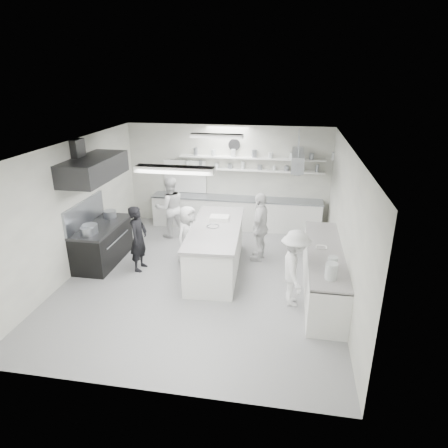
% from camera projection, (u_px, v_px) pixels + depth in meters
% --- Properties ---
extents(floor, '(6.00, 7.00, 0.02)m').
position_uv_depth(floor, '(203.00, 278.00, 9.01)').
color(floor, '#9E9EA0').
rests_on(floor, ground).
extents(ceiling, '(6.00, 7.00, 0.02)m').
position_uv_depth(ceiling, '(200.00, 146.00, 7.92)').
color(ceiling, white).
rests_on(ceiling, wall_back).
extents(wall_back, '(6.00, 0.04, 3.00)m').
position_uv_depth(wall_back, '(228.00, 176.00, 11.68)').
color(wall_back, silver).
rests_on(wall_back, floor).
extents(wall_front, '(6.00, 0.04, 3.00)m').
position_uv_depth(wall_front, '(144.00, 304.00, 5.25)').
color(wall_front, silver).
rests_on(wall_front, floor).
extents(wall_left, '(0.04, 7.00, 3.00)m').
position_uv_depth(wall_left, '(73.00, 208.00, 8.94)').
color(wall_left, silver).
rests_on(wall_left, floor).
extents(wall_right, '(0.04, 7.00, 3.00)m').
position_uv_depth(wall_right, '(345.00, 224.00, 7.99)').
color(wall_right, silver).
rests_on(wall_right, floor).
extents(stove, '(0.80, 1.80, 0.90)m').
position_uv_depth(stove, '(103.00, 244.00, 9.63)').
color(stove, black).
rests_on(stove, floor).
extents(exhaust_hood, '(0.85, 2.00, 0.50)m').
position_uv_depth(exhaust_hood, '(93.00, 168.00, 8.94)').
color(exhaust_hood, '#2A2A2C').
rests_on(exhaust_hood, wall_left).
extents(back_counter, '(5.00, 0.60, 0.92)m').
position_uv_depth(back_counter, '(236.00, 213.00, 11.74)').
color(back_counter, white).
rests_on(back_counter, floor).
extents(shelf_lower, '(4.20, 0.26, 0.04)m').
position_uv_depth(shelf_lower, '(251.00, 170.00, 11.36)').
color(shelf_lower, white).
rests_on(shelf_lower, wall_back).
extents(shelf_upper, '(4.20, 0.26, 0.04)m').
position_uv_depth(shelf_upper, '(251.00, 158.00, 11.24)').
color(shelf_upper, white).
rests_on(shelf_upper, wall_back).
extents(pass_through_window, '(1.30, 0.04, 1.00)m').
position_uv_depth(pass_through_window, '(185.00, 176.00, 11.89)').
color(pass_through_window, black).
rests_on(pass_through_window, wall_back).
extents(wall_clock, '(0.32, 0.05, 0.32)m').
position_uv_depth(wall_clock, '(234.00, 145.00, 11.27)').
color(wall_clock, white).
rests_on(wall_clock, wall_back).
extents(right_counter, '(0.74, 3.30, 0.94)m').
position_uv_depth(right_counter, '(323.00, 272.00, 8.24)').
color(right_counter, white).
rests_on(right_counter, floor).
extents(pot_rack, '(0.30, 1.60, 0.40)m').
position_uv_depth(pot_rack, '(298.00, 160.00, 10.07)').
color(pot_rack, '#90959F').
rests_on(pot_rack, ceiling).
extents(light_fixture_front, '(1.30, 0.25, 0.10)m').
position_uv_depth(light_fixture_front, '(175.00, 169.00, 6.29)').
color(light_fixture_front, white).
rests_on(light_fixture_front, ceiling).
extents(light_fixture_rear, '(1.30, 0.25, 0.10)m').
position_uv_depth(light_fixture_rear, '(217.00, 136.00, 9.60)').
color(light_fixture_rear, white).
rests_on(light_fixture_rear, ceiling).
extents(prep_island, '(1.21, 2.86, 1.04)m').
position_uv_depth(prep_island, '(216.00, 249.00, 9.20)').
color(prep_island, white).
rests_on(prep_island, floor).
extents(stove_pot, '(0.35, 0.35, 0.25)m').
position_uv_depth(stove_pot, '(90.00, 230.00, 8.97)').
color(stove_pot, '#90959F').
rests_on(stove_pot, stove).
extents(cook_stove, '(0.41, 0.59, 1.57)m').
position_uv_depth(cook_stove, '(139.00, 238.00, 9.12)').
color(cook_stove, black).
rests_on(cook_stove, floor).
extents(cook_back, '(1.06, 0.99, 1.73)m').
position_uv_depth(cook_back, '(170.00, 207.00, 10.97)').
color(cook_back, white).
rests_on(cook_back, floor).
extents(cook_island_left, '(0.72, 0.84, 1.45)m').
position_uv_depth(cook_island_left, '(188.00, 235.00, 9.48)').
color(cook_island_left, white).
rests_on(cook_island_left, floor).
extents(cook_island_right, '(0.60, 1.07, 1.73)m').
position_uv_depth(cook_island_right, '(260.00, 227.00, 9.60)').
color(cook_island_right, white).
rests_on(cook_island_right, floor).
extents(cook_right, '(0.71, 1.09, 1.59)m').
position_uv_depth(cook_right, '(295.00, 268.00, 7.71)').
color(cook_right, white).
rests_on(cook_right, floor).
extents(bowl_island_a, '(0.34, 0.34, 0.07)m').
position_uv_depth(bowl_island_a, '(213.00, 227.00, 9.02)').
color(bowl_island_a, '#90959F').
rests_on(bowl_island_a, prep_island).
extents(bowl_island_b, '(0.23, 0.23, 0.06)m').
position_uv_depth(bowl_island_b, '(210.00, 219.00, 9.53)').
color(bowl_island_b, white).
rests_on(bowl_island_b, prep_island).
extents(bowl_right, '(0.25, 0.25, 0.06)m').
position_uv_depth(bowl_right, '(321.00, 248.00, 8.19)').
color(bowl_right, white).
rests_on(bowl_right, right_counter).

